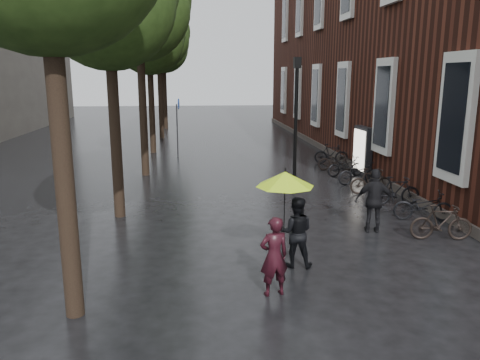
{
  "coord_description": "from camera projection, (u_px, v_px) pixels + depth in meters",
  "views": [
    {
      "loc": [
        -1.84,
        -6.85,
        4.16
      ],
      "look_at": [
        -0.54,
        6.09,
        1.24
      ],
      "focal_mm": 35.0,
      "sensor_mm": 36.0,
      "label": 1
    }
  ],
  "objects": [
    {
      "name": "parked_bicycles",
      "position": [
        368.0,
        177.0,
        17.35
      ],
      "size": [
        2.06,
        11.45,
        0.96
      ],
      "color": "black",
      "rests_on": "ground"
    },
    {
      "name": "lime_umbrella",
      "position": [
        285.0,
        179.0,
        9.39
      ],
      "size": [
        1.2,
        1.2,
        1.76
      ],
      "rotation": [
        0.0,
        0.0,
        -0.22
      ],
      "color": "black",
      "rests_on": "ground"
    },
    {
      "name": "street_trees",
      "position": [
        144.0,
        27.0,
        21.41
      ],
      "size": [
        4.33,
        34.03,
        8.91
      ],
      "color": "black",
      "rests_on": "ground"
    },
    {
      "name": "cycle_sign",
      "position": [
        178.0,
        119.0,
        24.0
      ],
      "size": [
        0.16,
        0.55,
        3.0
      ],
      "rotation": [
        0.0,
        0.0,
        -0.08
      ],
      "color": "#262628",
      "rests_on": "ground"
    },
    {
      "name": "ad_lightbox",
      "position": [
        362.0,
        151.0,
        19.76
      ],
      "size": [
        0.31,
        1.37,
        2.06
      ],
      "rotation": [
        0.0,
        0.0,
        0.04
      ],
      "color": "black",
      "rests_on": "ground"
    },
    {
      "name": "lamp_post",
      "position": [
        296.0,
        110.0,
        17.11
      ],
      "size": [
        0.25,
        0.25,
        4.8
      ],
      "rotation": [
        0.0,
        0.0,
        -0.24
      ],
      "color": "black",
      "rests_on": "ground"
    },
    {
      "name": "person_burgundy",
      "position": [
        274.0,
        256.0,
        8.91
      ],
      "size": [
        0.64,
        0.49,
        1.57
      ],
      "primitive_type": "imported",
      "rotation": [
        0.0,
        0.0,
        3.35
      ],
      "color": "black",
      "rests_on": "ground"
    },
    {
      "name": "pedestrian_walking",
      "position": [
        375.0,
        201.0,
        12.52
      ],
      "size": [
        1.09,
        0.67,
        1.74
      ],
      "primitive_type": "imported",
      "rotation": [
        0.0,
        0.0,
        2.89
      ],
      "color": "black",
      "rests_on": "ground"
    },
    {
      "name": "ground",
      "position": [
        309.0,
        332.0,
        7.74
      ],
      "size": [
        120.0,
        120.0,
        0.0
      ],
      "primitive_type": "plane",
      "color": "black"
    },
    {
      "name": "person_black",
      "position": [
        296.0,
        232.0,
        10.27
      ],
      "size": [
        0.88,
        0.75,
        1.59
      ],
      "primitive_type": "imported",
      "rotation": [
        0.0,
        0.0,
        2.93
      ],
      "color": "black",
      "rests_on": "ground"
    },
    {
      "name": "brick_building",
      "position": [
        410.0,
        42.0,
        26.34
      ],
      "size": [
        10.2,
        33.2,
        12.0
      ],
      "color": "#38160F",
      "rests_on": "ground"
    }
  ]
}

